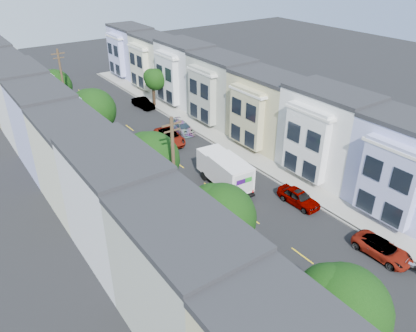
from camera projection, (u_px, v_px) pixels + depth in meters
ground at (251, 218)px, 35.11m from camera, size 160.00×160.00×0.00m
road_slab at (164, 154)px, 45.85m from camera, size 12.00×70.00×0.02m
curb_left at (115, 168)px, 42.76m from camera, size 0.30×70.00×0.15m
curb_right at (208, 140)px, 48.89m from camera, size 0.30×70.00×0.15m
sidewalk_left at (103, 172)px, 42.10m from camera, size 2.60×70.00×0.15m
sidewalk_right at (217, 137)px, 49.54m from camera, size 2.60×70.00×0.15m
centerline at (164, 154)px, 45.86m from camera, size 0.12×70.00×0.01m
townhouse_row_left at (67, 183)px, 40.21m from camera, size 5.00×70.00×8.50m
townhouse_row_right at (241, 131)px, 51.50m from camera, size 5.00×70.00×8.50m
tree_a at (341, 312)px, 19.64m from camera, size 4.70×4.70×7.52m
tree_b at (220, 218)px, 26.80m from camera, size 4.70×4.70×7.25m
tree_c at (151, 160)px, 33.57m from camera, size 4.70×4.70×7.50m
tree_d at (93, 111)px, 42.56m from camera, size 4.70×4.70×7.81m
tree_e at (54, 87)px, 52.98m from camera, size 4.42×4.42×6.72m
tree_far_r at (155, 80)px, 57.83m from camera, size 3.10×3.10×5.43m
utility_pole_near at (174, 178)px, 30.88m from camera, size 1.60×0.26×10.00m
utility_pole_far at (64, 90)px, 49.51m from camera, size 1.60×0.26×10.00m
fedex_truck at (225, 170)px, 38.89m from camera, size 2.54×6.59×3.16m
lead_sedan at (170, 137)px, 48.14m from camera, size 3.23×5.60×1.47m
parked_left_b at (274, 293)px, 26.51m from camera, size 2.03×4.76×1.52m
parked_left_c at (201, 229)px, 32.71m from camera, size 1.64×4.03×1.30m
parked_left_d at (145, 179)px, 39.56m from camera, size 2.40×4.95×1.44m
parked_right_a at (382, 249)px, 30.54m from camera, size 2.20×4.55×1.25m
parked_right_b at (299, 197)px, 36.64m from camera, size 1.83×4.47×1.43m
parked_right_c at (183, 128)px, 50.85m from camera, size 2.00×4.27×1.25m
parked_right_d at (143, 103)px, 58.47m from camera, size 1.87×4.25×1.37m
motorcycle at (413, 269)px, 29.02m from camera, size 0.26×1.87×0.74m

